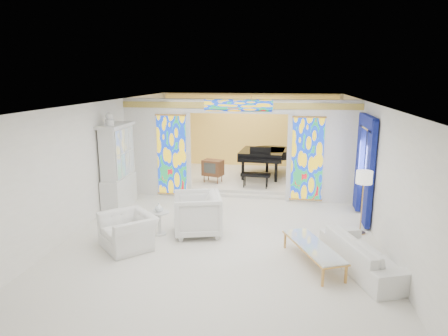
% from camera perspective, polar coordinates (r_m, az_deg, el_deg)
% --- Properties ---
extents(floor, '(12.00, 12.00, 0.00)m').
position_cam_1_polar(floor, '(10.43, 0.72, -7.50)').
color(floor, silver).
rests_on(floor, ground).
extents(ceiling, '(7.00, 12.00, 0.02)m').
position_cam_1_polar(ceiling, '(9.79, 0.77, 9.18)').
color(ceiling, white).
rests_on(ceiling, wall_back).
extents(wall_back, '(7.00, 0.02, 3.00)m').
position_cam_1_polar(wall_back, '(15.88, 3.72, 5.19)').
color(wall_back, white).
rests_on(wall_back, floor).
extents(wall_front, '(7.00, 0.02, 3.00)m').
position_cam_1_polar(wall_front, '(4.46, -10.27, -16.06)').
color(wall_front, white).
rests_on(wall_front, floor).
extents(wall_left, '(0.02, 12.00, 3.00)m').
position_cam_1_polar(wall_left, '(11.03, -17.58, 1.13)').
color(wall_left, white).
rests_on(wall_left, floor).
extents(wall_right, '(0.02, 12.00, 3.00)m').
position_cam_1_polar(wall_right, '(10.15, 20.73, -0.10)').
color(wall_right, white).
rests_on(wall_right, floor).
extents(partition_wall, '(7.00, 0.22, 3.00)m').
position_cam_1_polar(partition_wall, '(11.92, 2.06, 3.34)').
color(partition_wall, white).
rests_on(partition_wall, floor).
extents(stained_glass_left, '(0.90, 0.04, 2.40)m').
position_cam_1_polar(stained_glass_left, '(12.27, -7.47, 1.84)').
color(stained_glass_left, gold).
rests_on(stained_glass_left, partition_wall).
extents(stained_glass_right, '(0.90, 0.04, 2.40)m').
position_cam_1_polar(stained_glass_right, '(11.82, 11.81, 1.25)').
color(stained_glass_right, gold).
rests_on(stained_glass_right, partition_wall).
extents(stained_glass_transom, '(2.00, 0.04, 0.34)m').
position_cam_1_polar(stained_glass_transom, '(11.67, 2.05, 8.91)').
color(stained_glass_transom, gold).
rests_on(stained_glass_transom, partition_wall).
extents(alcove_platform, '(6.80, 3.80, 0.18)m').
position_cam_1_polar(alcove_platform, '(14.29, 2.98, -1.45)').
color(alcove_platform, silver).
rests_on(alcove_platform, floor).
extents(gold_curtain_back, '(6.70, 0.10, 2.90)m').
position_cam_1_polar(gold_curtain_back, '(15.76, 3.68, 5.13)').
color(gold_curtain_back, '#FBC857').
rests_on(gold_curtain_back, wall_back).
extents(chandelier, '(0.48, 0.48, 0.30)m').
position_cam_1_polar(chandelier, '(13.77, 3.89, 8.38)').
color(chandelier, gold).
rests_on(chandelier, ceiling).
extents(blue_drapes, '(0.14, 1.85, 2.65)m').
position_cam_1_polar(blue_drapes, '(10.78, 19.49, 1.16)').
color(blue_drapes, navy).
rests_on(blue_drapes, wall_right).
extents(china_cabinet, '(0.56, 1.46, 2.72)m').
position_cam_1_polar(china_cabinet, '(11.50, -14.91, 0.09)').
color(china_cabinet, silver).
rests_on(china_cabinet, floor).
extents(armchair_left, '(1.50, 1.51, 0.74)m').
position_cam_1_polar(armchair_left, '(9.01, -13.54, -8.75)').
color(armchair_left, white).
rests_on(armchair_left, floor).
extents(armchair_right, '(1.33, 1.31, 1.00)m').
position_cam_1_polar(armchair_right, '(9.44, -3.87, -6.55)').
color(armchair_right, white).
rests_on(armchair_right, floor).
extents(sofa, '(1.59, 2.37, 0.64)m').
position_cam_1_polar(sofa, '(8.27, 19.51, -11.52)').
color(sofa, white).
rests_on(sofa, floor).
extents(side_table, '(0.50, 0.50, 0.56)m').
position_cam_1_polar(side_table, '(9.56, -9.23, -7.27)').
color(side_table, silver).
rests_on(side_table, floor).
extents(vase, '(0.25, 0.25, 0.21)m').
position_cam_1_polar(vase, '(9.46, -9.29, -5.56)').
color(vase, silver).
rests_on(vase, side_table).
extents(coffee_table, '(1.22, 1.87, 0.40)m').
position_cam_1_polar(coffee_table, '(8.21, 12.61, -10.92)').
color(coffee_table, white).
rests_on(coffee_table, floor).
extents(floor_lamp, '(0.41, 0.41, 1.52)m').
position_cam_1_polar(floor_lamp, '(9.77, 19.37, -1.69)').
color(floor_lamp, gold).
rests_on(floor_lamp, floor).
extents(grand_piano, '(1.94, 2.88, 1.14)m').
position_cam_1_polar(grand_piano, '(14.21, 6.11, 1.95)').
color(grand_piano, black).
rests_on(grand_piano, alcove_platform).
extents(tv_console, '(0.75, 0.61, 0.75)m').
position_cam_1_polar(tv_console, '(13.30, -1.61, 0.03)').
color(tv_console, brown).
rests_on(tv_console, alcove_platform).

